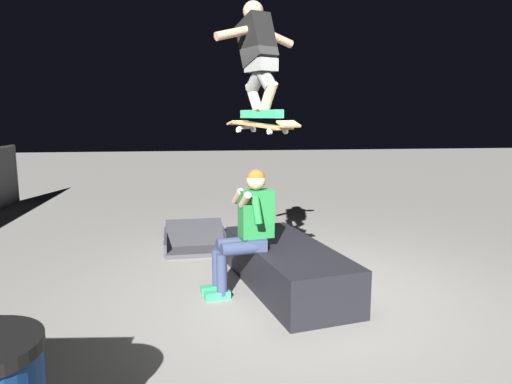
# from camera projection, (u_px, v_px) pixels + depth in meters

# --- Properties ---
(ground_plane) EXTENTS (40.00, 40.00, 0.00)m
(ground_plane) POSITION_uv_depth(u_px,v_px,m) (303.00, 295.00, 4.81)
(ground_plane) COLOR gray
(ledge_box_main) EXTENTS (2.16, 1.20, 0.47)m
(ledge_box_main) POSITION_uv_depth(u_px,v_px,m) (287.00, 267.00, 5.00)
(ledge_box_main) COLOR black
(ledge_box_main) RESTS_ON ground
(person_sitting_on_ledge) EXTENTS (0.59, 0.78, 1.31)m
(person_sitting_on_ledge) POSITION_uv_depth(u_px,v_px,m) (246.00, 226.00, 4.79)
(person_sitting_on_ledge) COLOR #2D3856
(person_sitting_on_ledge) RESTS_ON ground
(skateboard) EXTENTS (1.01, 0.62, 0.13)m
(skateboard) POSITION_uv_depth(u_px,v_px,m) (261.00, 126.00, 4.52)
(skateboard) COLOR #AD8451
(skater_airborne) EXTENTS (0.62, 0.83, 1.12)m
(skater_airborne) POSITION_uv_depth(u_px,v_px,m) (258.00, 54.00, 4.46)
(skater_airborne) COLOR #2D9E66
(kicker_ramp) EXTENTS (1.21, 0.94, 0.37)m
(kicker_ramp) POSITION_uv_depth(u_px,v_px,m) (196.00, 242.00, 6.61)
(kicker_ramp) COLOR #38383D
(kicker_ramp) RESTS_ON ground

